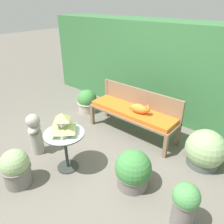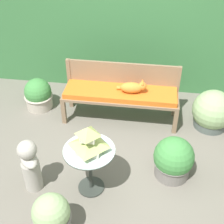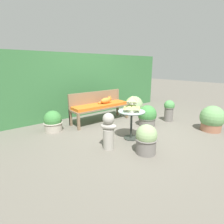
% 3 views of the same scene
% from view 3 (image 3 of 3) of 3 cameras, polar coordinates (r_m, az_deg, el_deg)
% --- Properties ---
extents(ground, '(30.00, 30.00, 0.00)m').
position_cam_3_polar(ground, '(4.24, 6.08, -6.53)').
color(ground, '#666056').
extents(foliage_hedge_back, '(6.40, 0.98, 1.91)m').
position_cam_3_polar(foliage_hedge_back, '(6.01, -10.91, 9.00)').
color(foliage_hedge_back, '#38703D').
rests_on(foliage_hedge_back, ground).
extents(garden_bench, '(1.70, 0.50, 0.51)m').
position_cam_3_polar(garden_bench, '(4.89, -3.77, 1.78)').
color(garden_bench, '#7F664C').
rests_on(garden_bench, ground).
extents(bench_backrest, '(1.70, 0.06, 0.84)m').
position_cam_3_polar(bench_backrest, '(5.04, -5.30, 4.23)').
color(bench_backrest, '#7F664C').
rests_on(bench_backrest, ground).
extents(cat, '(0.43, 0.18, 0.21)m').
position_cam_3_polar(cat, '(4.94, -1.94, 3.81)').
color(cat, orange).
rests_on(cat, garden_bench).
extents(patio_table, '(0.57, 0.57, 0.62)m').
position_cam_3_polar(patio_table, '(3.74, 6.37, -1.71)').
color(patio_table, '#2D332D').
rests_on(patio_table, ground).
extents(pagoda_birdhouse, '(0.34, 0.34, 0.32)m').
position_cam_3_polar(pagoda_birdhouse, '(3.67, 6.49, 2.34)').
color(pagoda_birdhouse, beige).
rests_on(pagoda_birdhouse, patio_table).
extents(garden_bust, '(0.33, 0.35, 0.71)m').
position_cam_3_polar(garden_bust, '(3.29, -1.15, -6.01)').
color(garden_bust, '#A39E93').
rests_on(garden_bust, ground).
extents(potted_plant_bench_left, '(0.59, 0.59, 0.59)m').
position_cam_3_polar(potted_plant_bench_left, '(5.80, 7.15, 1.93)').
color(potted_plant_bench_left, '#4C5651').
rests_on(potted_plant_bench_left, ground).
extents(potted_plant_path_edge, '(0.39, 0.39, 0.54)m').
position_cam_3_polar(potted_plant_path_edge, '(3.22, 11.12, -8.73)').
color(potted_plant_path_edge, slate).
rests_on(potted_plant_path_edge, ground).
extents(potted_plant_bench_right, '(0.56, 0.56, 0.62)m').
position_cam_3_polar(potted_plant_bench_right, '(4.87, 29.83, -2.06)').
color(potted_plant_bench_right, '#9E664C').
rests_on(potted_plant_bench_right, ground).
extents(potted_plant_table_near, '(0.45, 0.45, 0.50)m').
position_cam_3_polar(potted_plant_table_near, '(4.46, -18.70, -3.03)').
color(potted_plant_table_near, '#ADA393').
rests_on(potted_plant_table_near, ground).
extents(potted_plant_hedge_corner, '(0.49, 0.49, 0.54)m').
position_cam_3_polar(potted_plant_hedge_corner, '(4.71, 11.40, -1.36)').
color(potted_plant_hedge_corner, slate).
rests_on(potted_plant_hedge_corner, ground).
extents(potted_plant_patio_mid, '(0.29, 0.29, 0.60)m').
position_cam_3_polar(potted_plant_patio_mid, '(5.21, 18.11, 0.75)').
color(potted_plant_patio_mid, slate).
rests_on(potted_plant_patio_mid, ground).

